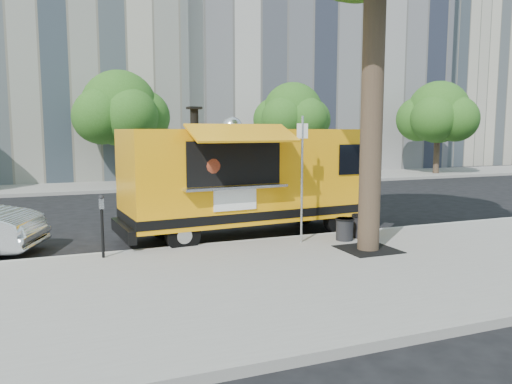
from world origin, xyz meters
The scene contains 15 objects.
ground centered at (0.00, 0.00, 0.00)m, with size 120.00×120.00×0.00m, color black.
sidewalk centered at (0.00, -4.00, 0.07)m, with size 60.00×6.00×0.15m, color gray.
curb centered at (0.00, -0.93, 0.07)m, with size 60.00×0.14×0.16m, color #999993.
far_sidewalk centered at (0.00, 13.50, 0.07)m, with size 60.00×5.00×0.15m, color gray.
building_mid centered at (12.00, 23.00, 10.00)m, with size 20.00×14.00×20.00m, color #ACA6A1.
building_right centered at (30.00, 24.00, 8.00)m, with size 16.00×12.00×16.00m, color #BFB69F.
tree_well centered at (2.60, -2.80, 0.15)m, with size 1.20×1.20×0.02m, color black.
far_tree_b centered at (-1.00, 12.70, 3.83)m, with size 3.60×3.60×5.50m.
far_tree_c centered at (8.00, 12.40, 3.72)m, with size 3.24×3.24×5.21m.
far_tree_d centered at (18.00, 12.60, 3.89)m, with size 3.78×3.78×5.64m.
sign_post centered at (1.55, -1.55, 1.85)m, with size 0.28×0.06×3.00m.
parking_meter centered at (-3.00, -1.35, 0.98)m, with size 0.11×0.11×1.33m.
food_truck centered at (0.84, 0.17, 1.58)m, with size 6.98×3.59×3.37m.
trash_bin_left centered at (2.62, -1.76, 0.44)m, with size 0.45×0.45×0.54m.
trash_bin_right centered at (3.17, -1.64, 0.46)m, with size 0.48×0.48×0.58m.
Camera 1 is at (-3.77, -12.07, 2.82)m, focal length 35.00 mm.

